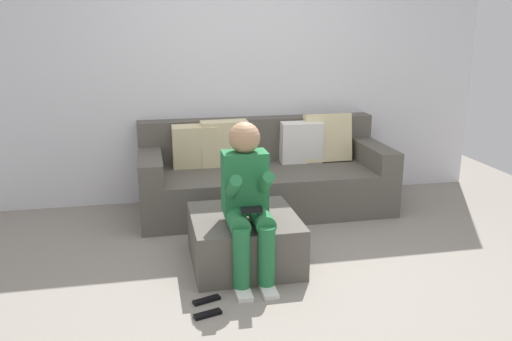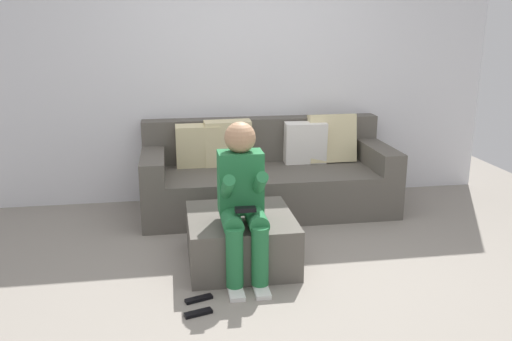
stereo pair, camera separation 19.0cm
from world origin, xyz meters
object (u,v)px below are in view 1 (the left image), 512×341
at_px(couch_sectional, 264,176).
at_px(person_seated, 247,197).
at_px(remote_near_ottoman, 208,314).
at_px(remote_by_storage_bin, 207,300).
at_px(ottoman, 244,239).

xyz_separation_m(couch_sectional, person_seated, (-0.42, -1.38, 0.27)).
bearing_deg(remote_near_ottoman, couch_sectional, 50.92).
relative_size(couch_sectional, person_seated, 2.14).
bearing_deg(person_seated, remote_near_ottoman, -124.73).
bearing_deg(remote_by_storage_bin, ottoman, 38.10).
relative_size(ottoman, person_seated, 0.74).
xyz_separation_m(couch_sectional, ottoman, (-0.41, -1.18, -0.13)).
xyz_separation_m(person_seated, remote_near_ottoman, (-0.35, -0.50, -0.57)).
bearing_deg(couch_sectional, remote_by_storage_bin, -113.91).
bearing_deg(ottoman, remote_near_ottoman, -117.12).
xyz_separation_m(ottoman, person_seated, (-0.01, -0.20, 0.40)).
bearing_deg(ottoman, person_seated, -93.57).
bearing_deg(ottoman, remote_by_storage_bin, -123.26).
xyz_separation_m(remote_near_ottoman, remote_by_storage_bin, (0.01, 0.17, 0.00)).
bearing_deg(remote_by_storage_bin, couch_sectional, 47.45).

